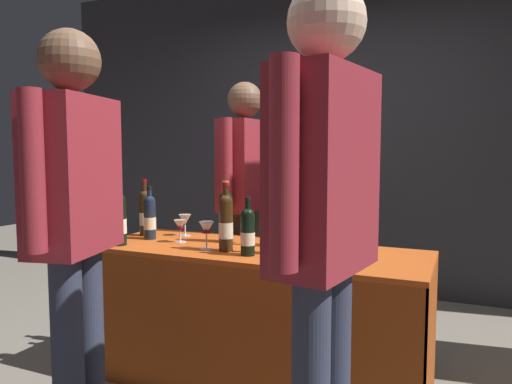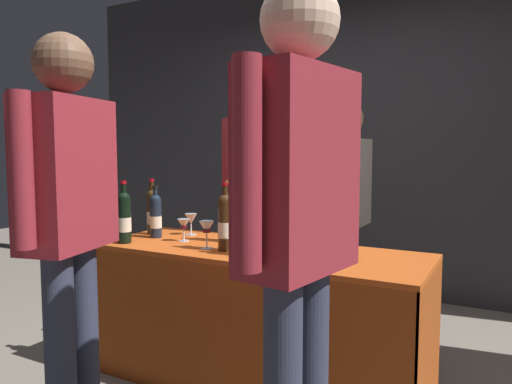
{
  "view_description": "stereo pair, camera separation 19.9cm",
  "coord_description": "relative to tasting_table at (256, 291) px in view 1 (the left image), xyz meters",
  "views": [
    {
      "loc": [
        1.01,
        -2.28,
        1.25
      ],
      "look_at": [
        0.0,
        0.0,
        1.03
      ],
      "focal_mm": 33.61,
      "sensor_mm": 36.0,
      "label": 1
    },
    {
      "loc": [
        1.19,
        -2.19,
        1.25
      ],
      "look_at": [
        0.0,
        0.0,
        1.03
      ],
      "focal_mm": 33.61,
      "sensor_mm": 36.0,
      "label": 2
    }
  ],
  "objects": [
    {
      "name": "taster_foreground_left",
      "position": [
        0.6,
        -0.84,
        0.56
      ],
      "size": [
        0.27,
        0.58,
        1.76
      ],
      "rotation": [
        0.0,
        0.0,
        1.41
      ],
      "color": "#2D3347",
      "rests_on": "ground_plane"
    },
    {
      "name": "ground_plane",
      "position": [
        0.0,
        0.0,
        -0.5
      ],
      "size": [
        12.0,
        12.0,
        0.0
      ],
      "primitive_type": "plane",
      "color": "gray"
    },
    {
      "name": "featured_wine_bottle",
      "position": [
        -0.23,
        0.1,
        0.38
      ],
      "size": [
        0.08,
        0.08,
        0.35
      ],
      "color": "black",
      "rests_on": "tasting_table"
    },
    {
      "name": "display_bottle_5",
      "position": [
        -0.77,
        0.08,
        0.37
      ],
      "size": [
        0.07,
        0.07,
        0.34
      ],
      "color": "#38230F",
      "rests_on": "tasting_table"
    },
    {
      "name": "wine_glass_near_vendor",
      "position": [
        -0.23,
        -0.13,
        0.34
      ],
      "size": [
        0.08,
        0.08,
        0.15
      ],
      "color": "silver",
      "rests_on": "tasting_table"
    },
    {
      "name": "display_bottle_7",
      "position": [
        0.33,
        0.1,
        0.36
      ],
      "size": [
        0.07,
        0.07,
        0.31
      ],
      "color": "black",
      "rests_on": "tasting_table"
    },
    {
      "name": "wine_glass_near_taster",
      "position": [
        -0.46,
        -0.02,
        0.32
      ],
      "size": [
        0.07,
        0.07,
        0.13
      ],
      "color": "silver",
      "rests_on": "tasting_table"
    },
    {
      "name": "display_bottle_4",
      "position": [
        -0.12,
        -0.12,
        0.38
      ],
      "size": [
        0.07,
        0.07,
        0.35
      ],
      "color": "#38230F",
      "rests_on": "tasting_table"
    },
    {
      "name": "flower_vase",
      "position": [
        0.1,
        0.11,
        0.35
      ],
      "size": [
        0.09,
        0.09,
        0.36
      ],
      "color": "slate",
      "rests_on": "tasting_table"
    },
    {
      "name": "display_bottle_0",
      "position": [
        0.51,
        0.01,
        0.36
      ],
      "size": [
        0.08,
        0.08,
        0.3
      ],
      "color": "#38230F",
      "rests_on": "tasting_table"
    },
    {
      "name": "display_bottle_6",
      "position": [
        0.03,
        -0.17,
        0.35
      ],
      "size": [
        0.07,
        0.07,
        0.29
      ],
      "color": "black",
      "rests_on": "tasting_table"
    },
    {
      "name": "vendor_presenter",
      "position": [
        -0.36,
        0.63,
        0.53
      ],
      "size": [
        0.23,
        0.63,
        1.7
      ],
      "rotation": [
        0.0,
        0.0,
        -1.57
      ],
      "color": "#4C4233",
      "rests_on": "ground_plane"
    },
    {
      "name": "back_partition",
      "position": [
        0.0,
        1.97,
        0.93
      ],
      "size": [
        5.9,
        0.12,
        2.87
      ],
      "primitive_type": "cube",
      "color": "#2D2D33",
      "rests_on": "ground_plane"
    },
    {
      "name": "tasting_table",
      "position": [
        0.0,
        0.0,
        0.0
      ],
      "size": [
        1.77,
        0.64,
        0.73
      ],
      "color": "#B74C19",
      "rests_on": "ground_plane"
    },
    {
      "name": "wine_glass_mid",
      "position": [
        -0.55,
        0.17,
        0.32
      ],
      "size": [
        0.08,
        0.08,
        0.13
      ],
      "color": "silver",
      "rests_on": "tasting_table"
    },
    {
      "name": "display_bottle_1",
      "position": [
        -0.72,
        -0.22,
        0.38
      ],
      "size": [
        0.08,
        0.08,
        0.35
      ],
      "color": "black",
      "rests_on": "tasting_table"
    },
    {
      "name": "display_bottle_2",
      "position": [
        0.18,
        -0.08,
        0.36
      ],
      "size": [
        0.07,
        0.07,
        0.31
      ],
      "color": "black",
      "rests_on": "tasting_table"
    },
    {
      "name": "taster_foreground_right",
      "position": [
        -0.39,
        -0.87,
        0.53
      ],
      "size": [
        0.3,
        0.56,
        1.71
      ],
      "rotation": [
        0.0,
        0.0,
        1.81
      ],
      "color": "#2D3347",
      "rests_on": "ground_plane"
    },
    {
      "name": "display_bottle_8",
      "position": [
        0.41,
        -0.18,
        0.36
      ],
      "size": [
        0.08,
        0.08,
        0.31
      ],
      "color": "black",
      "rests_on": "tasting_table"
    },
    {
      "name": "display_bottle_3",
      "position": [
        -0.68,
        -0.0,
        0.36
      ],
      "size": [
        0.07,
        0.07,
        0.31
      ],
      "color": "#192333",
      "rests_on": "tasting_table"
    },
    {
      "name": "vendor_assistant",
      "position": [
        0.26,
        0.7,
        0.43
      ],
      "size": [
        0.22,
        0.63,
        1.55
      ],
      "rotation": [
        0.0,
        0.0,
        -1.58
      ],
      "color": "#2D3347",
      "rests_on": "ground_plane"
    }
  ]
}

